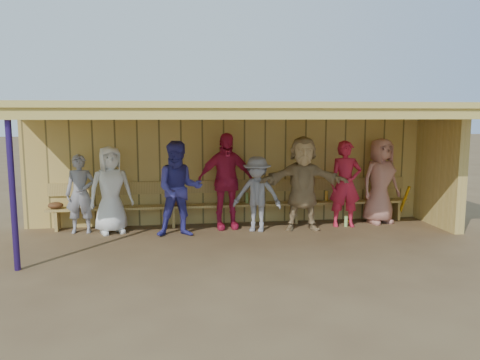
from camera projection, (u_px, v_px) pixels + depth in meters
name	position (u px, v px, depth m)	size (l,w,h in m)	color
ground	(243.00, 237.00, 8.85)	(90.00, 90.00, 0.00)	brown
player_a	(81.00, 194.00, 9.11)	(0.56, 0.37, 1.55)	gray
player_b	(111.00, 190.00, 9.09)	(0.84, 0.54, 1.71)	white
player_c	(179.00, 189.00, 8.84)	(0.88, 0.69, 1.82)	#3B389B
player_d	(226.00, 181.00, 9.45)	(1.14, 0.47, 1.95)	#CA2048
player_e	(257.00, 194.00, 9.24)	(0.96, 0.55, 1.49)	gray
player_f	(303.00, 183.00, 9.33)	(1.75, 0.56, 1.89)	tan
player_g	(345.00, 184.00, 9.62)	(0.65, 0.43, 1.78)	#BF1E38
player_h	(380.00, 181.00, 9.94)	(0.89, 0.58, 1.82)	tan
dugout_structure	(257.00, 145.00, 9.34)	(8.80, 3.20, 2.50)	tan
bench	(235.00, 200.00, 9.87)	(7.60, 0.34, 0.93)	tan
dugout_equipment	(183.00, 204.00, 9.60)	(7.47, 0.62, 0.80)	gold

